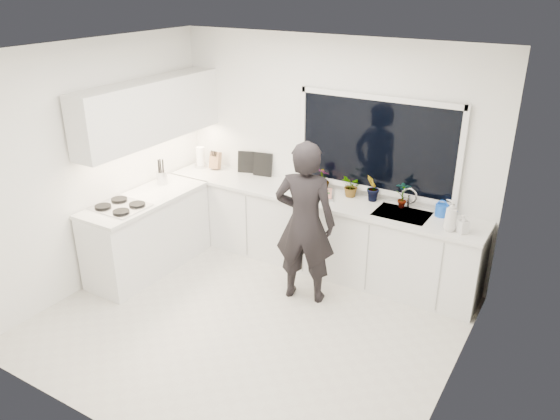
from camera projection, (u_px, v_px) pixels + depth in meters
The scene contains 25 objects.
floor at pixel (248, 323), 5.63m from camera, with size 4.00×3.50×0.02m, color beige.
wall_back at pixel (329, 153), 6.46m from camera, with size 4.00×0.02×2.70m, color white.
wall_left at pixel (95, 166), 6.03m from camera, with size 0.02×3.50×2.70m, color white.
wall_right at pixel (464, 255), 4.13m from camera, with size 0.02×3.50×2.70m, color white.
ceiling at pixel (241, 51), 4.54m from camera, with size 4.00×3.50×0.02m, color white.
window at pixel (377, 145), 6.07m from camera, with size 1.80×0.02×1.00m, color black.
base_cabinets_back at pixel (315, 232), 6.58m from camera, with size 3.92×0.58×0.88m, color white.
base_cabinets_left at pixel (148, 235), 6.51m from camera, with size 0.58×1.60×0.88m, color white.
countertop_back at pixel (315, 197), 6.39m from camera, with size 3.94×0.62×0.04m, color silver.
countertop_left at pixel (144, 199), 6.33m from camera, with size 0.62×1.60×0.04m, color silver.
upper_cabinets at pixel (150, 111), 6.28m from camera, with size 0.34×2.10×0.70m, color white.
sink at pixel (401, 218), 5.92m from camera, with size 0.58×0.42×0.14m, color silver.
faucet at pixel (409, 198), 6.01m from camera, with size 0.03×0.03×0.22m, color silver.
stovetop at pixel (120, 206), 6.05m from camera, with size 0.56×0.48×0.03m, color black.
person at pixel (305, 223), 5.73m from camera, with size 0.65×0.43×1.79m, color black.
pizza_tray at pixel (313, 194), 6.38m from camera, with size 0.49×0.36×0.03m, color #B3B2B7.
pizza at pixel (313, 193), 6.37m from camera, with size 0.45×0.32×0.01m, color #B83418.
watering_can at pixel (442, 210), 5.82m from camera, with size 0.14×0.14×0.13m, color blue.
paper_towel_roll at pixel (201, 158), 7.27m from camera, with size 0.11×0.11×0.26m, color white.
knife_block at pixel (215, 161), 7.20m from camera, with size 0.13×0.10×0.22m, color #A3774C.
utensil_crock at pixel (162, 178), 6.70m from camera, with size 0.13×0.13×0.16m, color #AFAEB3.
picture_frame_large at pixel (246, 162), 7.07m from camera, with size 0.22×0.02×0.28m, color black.
picture_frame_small at pixel (263, 164), 6.94m from camera, with size 0.25×0.02×0.30m, color black.
herb_plants at pixel (358, 186), 6.24m from camera, with size 1.17×0.31×0.32m.
soap_bottles at pixel (454, 217), 5.44m from camera, with size 0.26×0.13×0.33m.
Camera 1 is at (2.70, -3.85, 3.31)m, focal length 35.00 mm.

